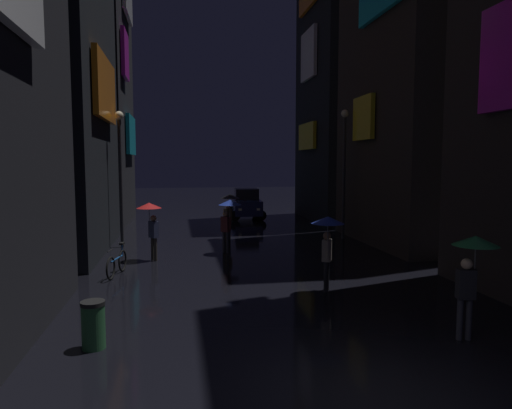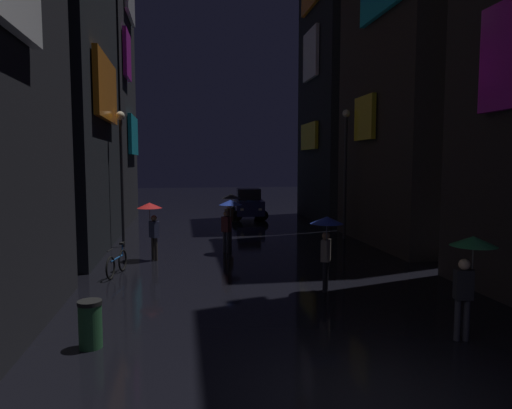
% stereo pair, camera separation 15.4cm
% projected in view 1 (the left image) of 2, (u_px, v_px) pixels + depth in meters
% --- Properties ---
extents(ground_plane, '(120.00, 120.00, 0.00)m').
position_uv_depth(ground_plane, '(367.00, 409.00, 6.63)').
color(ground_plane, black).
extents(building_left_far, '(4.25, 8.00, 21.61)m').
position_uv_depth(building_left_far, '(89.00, 35.00, 25.95)').
color(building_left_far, black).
rests_on(building_left_far, ground).
extents(building_right_mid, '(4.25, 7.70, 20.52)m').
position_uv_depth(building_right_mid, '(414.00, 6.00, 19.57)').
color(building_right_mid, '#2D2826').
rests_on(building_right_mid, ground).
extents(building_right_far, '(4.25, 7.13, 22.86)m').
position_uv_depth(building_right_far, '(342.00, 34.00, 28.02)').
color(building_right_far, black).
rests_on(building_right_far, ground).
extents(pedestrian_midstreet_left_blue, '(0.90, 0.90, 2.12)m').
position_uv_depth(pedestrian_midstreet_left_blue, '(229.00, 211.00, 17.91)').
color(pedestrian_midstreet_left_blue, '#2D2D38').
rests_on(pedestrian_midstreet_left_blue, ground).
extents(pedestrian_midstreet_centre_black, '(0.90, 0.90, 2.12)m').
position_uv_depth(pedestrian_midstreet_centre_black, '(229.00, 204.00, 21.17)').
color(pedestrian_midstreet_centre_black, '#2D2D38').
rests_on(pedestrian_midstreet_centre_black, ground).
extents(pedestrian_foreground_left_blue, '(0.90, 0.90, 2.12)m').
position_uv_depth(pedestrian_foreground_left_blue, '(328.00, 232.00, 12.45)').
color(pedestrian_foreground_left_blue, black).
rests_on(pedestrian_foreground_left_blue, ground).
extents(pedestrian_near_crossing_green, '(0.90, 0.90, 2.12)m').
position_uv_depth(pedestrian_near_crossing_green, '(472.00, 258.00, 9.10)').
color(pedestrian_near_crossing_green, '#2D2D38').
rests_on(pedestrian_near_crossing_green, ground).
extents(pedestrian_foreground_right_red, '(0.90, 0.90, 2.12)m').
position_uv_depth(pedestrian_foreground_right_red, '(151.00, 215.00, 16.57)').
color(pedestrian_foreground_right_red, '#38332D').
rests_on(pedestrian_foreground_right_red, ground).
extents(bicycle_parked_at_storefront, '(0.43, 1.79, 0.96)m').
position_uv_depth(bicycle_parked_at_storefront, '(117.00, 263.00, 14.46)').
color(bicycle_parked_at_storefront, black).
rests_on(bicycle_parked_at_storefront, ground).
extents(car_distant, '(2.45, 4.24, 1.92)m').
position_uv_depth(car_distant, '(246.00, 204.00, 29.39)').
color(car_distant, navy).
rests_on(car_distant, ground).
extents(streetlamp_right_far, '(0.36, 0.36, 6.01)m').
position_uv_depth(streetlamp_right_far, '(344.00, 160.00, 21.18)').
color(streetlamp_right_far, '#2D2D33').
rests_on(streetlamp_right_far, ground).
extents(streetlamp_left_far, '(0.36, 0.36, 5.70)m').
position_uv_depth(streetlamp_left_far, '(120.00, 163.00, 19.04)').
color(streetlamp_left_far, '#2D2D33').
rests_on(streetlamp_left_far, ground).
extents(trash_bin, '(0.46, 0.46, 0.93)m').
position_uv_depth(trash_bin, '(93.00, 325.00, 8.75)').
color(trash_bin, '#265933').
rests_on(trash_bin, ground).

